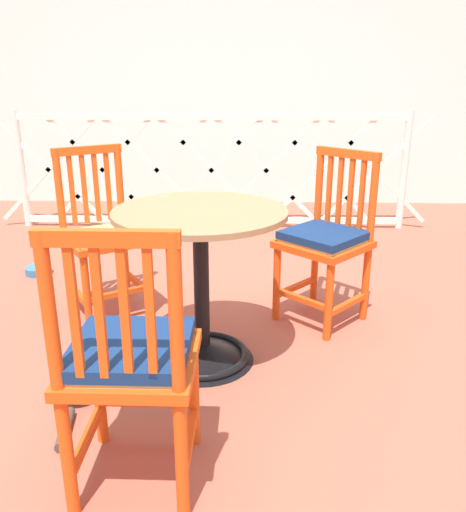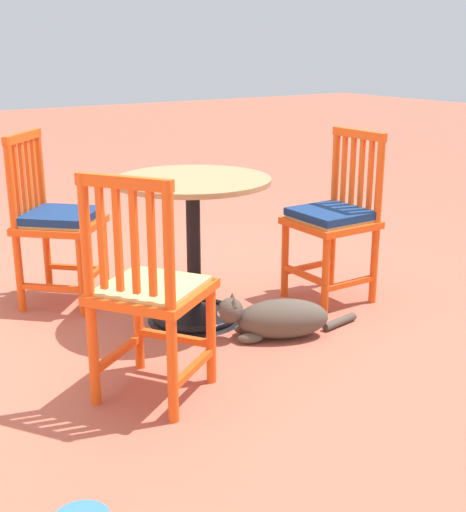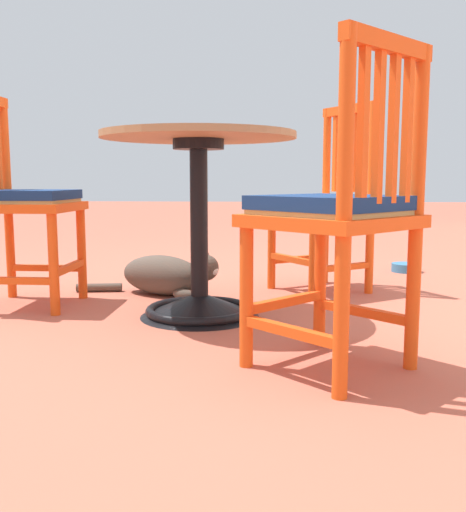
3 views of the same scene
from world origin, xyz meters
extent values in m
plane|color=#AD5642|center=(0.00, 0.00, 0.00)|extent=(24.00, 24.00, 0.00)
cube|color=silver|center=(0.00, 3.41, 1.40)|extent=(10.00, 0.20, 2.80)
cylinder|color=silver|center=(-1.78, 2.37, 0.50)|extent=(0.06, 0.06, 1.00)
cylinder|color=silver|center=(1.50, 2.37, 0.50)|extent=(0.06, 0.06, 1.00)
cube|color=silver|center=(-0.14, 2.37, 0.06)|extent=(3.28, 0.04, 0.05)
cube|color=silver|center=(-0.14, 2.37, 0.94)|extent=(3.28, 0.04, 0.05)
cube|color=silver|center=(-1.54, 2.37, 0.50)|extent=(0.91, 0.02, 0.91)
cube|color=silver|center=(-1.07, 2.37, 0.50)|extent=(0.91, 0.02, 0.91)
cube|color=silver|center=(-0.61, 2.37, 0.50)|extent=(0.91, 0.02, 0.91)
cube|color=silver|center=(-0.14, 2.37, 0.50)|extent=(0.91, 0.02, 0.91)
cube|color=silver|center=(0.33, 2.37, 0.50)|extent=(0.91, 0.02, 0.91)
cube|color=silver|center=(0.80, 2.37, 0.50)|extent=(0.91, 0.02, 0.91)
cube|color=silver|center=(1.27, 2.37, 0.50)|extent=(0.91, 0.02, 0.91)
cube|color=silver|center=(-1.54, 2.37, 0.50)|extent=(0.91, 0.02, 0.91)
cube|color=silver|center=(-1.07, 2.37, 0.50)|extent=(0.91, 0.02, 0.91)
cube|color=silver|center=(-0.61, 2.37, 0.50)|extent=(0.91, 0.02, 0.91)
cube|color=silver|center=(-0.14, 2.37, 0.50)|extent=(0.91, 0.02, 0.91)
cube|color=silver|center=(0.33, 2.37, 0.50)|extent=(0.91, 0.02, 0.91)
cube|color=silver|center=(0.80, 2.37, 0.50)|extent=(0.91, 0.02, 0.91)
cube|color=silver|center=(1.27, 2.37, 0.50)|extent=(0.91, 0.02, 0.91)
cone|color=black|center=(-0.04, 0.08, 0.05)|extent=(0.48, 0.48, 0.10)
torus|color=black|center=(-0.04, 0.08, 0.03)|extent=(0.44, 0.44, 0.04)
cylinder|color=black|center=(-0.04, 0.08, 0.37)|extent=(0.07, 0.07, 0.66)
cylinder|color=black|center=(-0.04, 0.08, 0.68)|extent=(0.20, 0.20, 0.04)
cylinder|color=#9E754C|center=(-0.04, 0.08, 0.72)|extent=(0.76, 0.76, 0.02)
cylinder|color=#E04C14|center=(-0.38, 0.56, 0.23)|extent=(0.04, 0.04, 0.45)
cylinder|color=#E04C14|center=(-0.66, 0.37, 0.23)|extent=(0.04, 0.04, 0.45)
cylinder|color=#E04C14|center=(-0.56, 0.84, 0.46)|extent=(0.04, 0.04, 0.91)
cylinder|color=#E04C14|center=(-0.85, 0.66, 0.46)|extent=(0.04, 0.04, 0.91)
cube|color=#E04C14|center=(-0.47, 0.70, 0.14)|extent=(0.21, 0.30, 0.03)
cube|color=#E04C14|center=(-0.75, 0.51, 0.14)|extent=(0.21, 0.30, 0.03)
cube|color=#E04C14|center=(-0.52, 0.47, 0.17)|extent=(0.30, 0.21, 0.03)
cube|color=#E04C14|center=(-0.61, 0.61, 0.43)|extent=(0.55, 0.55, 0.04)
cube|color=tan|center=(-0.61, 0.61, 0.45)|extent=(0.48, 0.48, 0.02)
cube|color=#E04C14|center=(-0.62, 0.81, 0.68)|extent=(0.03, 0.03, 0.39)
cube|color=#E04C14|center=(-0.68, 0.77, 0.68)|extent=(0.03, 0.03, 0.39)
cube|color=#E04C14|center=(-0.73, 0.73, 0.68)|extent=(0.03, 0.03, 0.39)
cube|color=#E04C14|center=(-0.79, 0.69, 0.68)|extent=(0.03, 0.03, 0.39)
cube|color=#E04C14|center=(-0.71, 0.75, 0.89)|extent=(0.33, 0.24, 0.04)
cylinder|color=#E04C14|center=(-0.36, -0.50, 0.23)|extent=(0.04, 0.04, 0.45)
cylinder|color=#E04C14|center=(-0.02, -0.51, 0.23)|extent=(0.04, 0.04, 0.45)
cylinder|color=#E04C14|center=(-0.37, -0.84, 0.46)|extent=(0.04, 0.04, 0.91)
cylinder|color=#E04C14|center=(-0.03, -0.85, 0.46)|extent=(0.04, 0.04, 0.91)
cube|color=#E04C14|center=(-0.37, -0.67, 0.14)|extent=(0.03, 0.34, 0.03)
cube|color=#E04C14|center=(-0.03, -0.68, 0.14)|extent=(0.03, 0.34, 0.03)
cube|color=#E04C14|center=(-0.19, -0.51, 0.17)|extent=(0.34, 0.03, 0.03)
cube|color=#E04C14|center=(-0.20, -0.68, 0.43)|extent=(0.40, 0.40, 0.04)
cube|color=tan|center=(-0.20, -0.68, 0.45)|extent=(0.35, 0.35, 0.02)
cube|color=#E04C14|center=(-0.30, -0.85, 0.68)|extent=(0.02, 0.02, 0.39)
cube|color=#E04C14|center=(-0.23, -0.85, 0.68)|extent=(0.02, 0.02, 0.39)
cube|color=#E04C14|center=(-0.16, -0.85, 0.68)|extent=(0.02, 0.02, 0.39)
cube|color=#E04C14|center=(-0.09, -0.85, 0.68)|extent=(0.02, 0.02, 0.39)
cube|color=#E04C14|center=(-0.20, -0.85, 0.89)|extent=(0.38, 0.04, 0.04)
cube|color=navy|center=(-0.20, -0.68, 0.48)|extent=(0.36, 0.36, 0.04)
cylinder|color=#E04C14|center=(0.57, 0.29, 0.23)|extent=(0.04, 0.04, 0.45)
cylinder|color=#E04C14|center=(0.33, 0.53, 0.23)|extent=(0.04, 0.04, 0.45)
cylinder|color=#E04C14|center=(0.81, 0.54, 0.46)|extent=(0.04, 0.04, 0.91)
cylinder|color=#E04C14|center=(0.56, 0.78, 0.46)|extent=(0.04, 0.04, 0.91)
cube|color=#E04C14|center=(0.69, 0.42, 0.14)|extent=(0.26, 0.27, 0.03)
cube|color=#E04C14|center=(0.45, 0.65, 0.14)|extent=(0.26, 0.27, 0.03)
cube|color=#E04C14|center=(0.45, 0.41, 0.17)|extent=(0.27, 0.26, 0.03)
cube|color=#E04C14|center=(0.57, 0.53, 0.43)|extent=(0.57, 0.57, 0.04)
cube|color=tan|center=(0.57, 0.53, 0.45)|extent=(0.49, 0.49, 0.02)
cube|color=#E04C14|center=(0.76, 0.59, 0.68)|extent=(0.03, 0.03, 0.39)
cube|color=#E04C14|center=(0.71, 0.63, 0.68)|extent=(0.03, 0.03, 0.39)
cube|color=#E04C14|center=(0.66, 0.68, 0.68)|extent=(0.03, 0.03, 0.39)
cube|color=#E04C14|center=(0.61, 0.73, 0.68)|extent=(0.03, 0.03, 0.39)
cube|color=#E04C14|center=(0.69, 0.66, 0.89)|extent=(0.30, 0.29, 0.04)
cube|color=navy|center=(0.57, 0.53, 0.48)|extent=(0.51, 0.51, 0.04)
ellipsoid|color=#4C4238|center=(-0.47, -0.15, 0.10)|extent=(0.38, 0.48, 0.19)
ellipsoid|color=silver|center=(-0.42, -0.06, 0.08)|extent=(0.21, 0.23, 0.14)
sphere|color=#4C4238|center=(-0.35, 0.07, 0.15)|extent=(0.12, 0.12, 0.12)
ellipsoid|color=silver|center=(-0.34, 0.11, 0.14)|extent=(0.07, 0.06, 0.04)
cone|color=#4C4238|center=(-0.39, 0.08, 0.20)|extent=(0.04, 0.04, 0.04)
cone|color=#4C4238|center=(-0.33, 0.05, 0.20)|extent=(0.04, 0.04, 0.04)
ellipsoid|color=#4C4238|center=(-0.44, 0.02, 0.03)|extent=(0.10, 0.13, 0.05)
ellipsoid|color=#4C4238|center=(-0.34, -0.03, 0.03)|extent=(0.10, 0.13, 0.05)
cylinder|color=#4C4238|center=(-0.52, -0.47, 0.02)|extent=(0.07, 0.22, 0.04)
cylinder|color=teal|center=(-1.24, 1.18, 0.03)|extent=(0.17, 0.17, 0.05)
camera|label=1|loc=(0.15, -2.10, 1.28)|focal=36.84mm
camera|label=2|loc=(-2.86, 1.74, 1.35)|focal=48.46mm
camera|label=3|loc=(2.22, 0.36, 0.55)|focal=40.35mm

